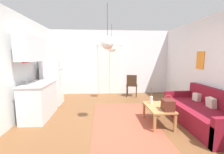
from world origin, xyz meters
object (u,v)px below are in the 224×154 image
(refrigerator, at_px, (52,77))
(coffee_table, at_px, (158,109))
(couch, at_px, (204,114))
(pendant_lamp_near, at_px, (107,43))
(handbag, at_px, (168,105))
(pendant_lamp_far, at_px, (112,48))
(bamboo_vase, at_px, (151,100))
(accent_chair, at_px, (132,84))

(refrigerator, bearing_deg, coffee_table, -31.08)
(coffee_table, bearing_deg, couch, -5.82)
(pendant_lamp_near, bearing_deg, coffee_table, 6.23)
(pendant_lamp_near, bearing_deg, handbag, -6.04)
(pendant_lamp_near, distance_m, pendant_lamp_far, 2.02)
(couch, bearing_deg, coffee_table, 174.18)
(couch, bearing_deg, pendant_lamp_far, 135.11)
(couch, xyz_separation_m, bamboo_vase, (-1.15, 0.33, 0.25))
(pendant_lamp_near, xyz_separation_m, pendant_lamp_far, (0.22, 2.01, 0.00))
(bamboo_vase, bearing_deg, pendant_lamp_far, 117.08)
(pendant_lamp_near, bearing_deg, couch, 0.54)
(handbag, relative_size, pendant_lamp_far, 0.37)
(accent_chair, bearing_deg, handbag, 110.02)
(couch, distance_m, bamboo_vase, 1.22)
(refrigerator, bearing_deg, accent_chair, 14.65)
(handbag, relative_size, pendant_lamp_near, 0.38)
(refrigerator, relative_size, accent_chair, 2.04)
(accent_chair, relative_size, pendant_lamp_far, 0.95)
(accent_chair, bearing_deg, couch, 129.72)
(pendant_lamp_near, bearing_deg, pendant_lamp_far, 83.67)
(couch, xyz_separation_m, pendant_lamp_far, (-2.00, 1.99, 1.59))
(refrigerator, height_order, pendant_lamp_far, pendant_lamp_far)
(bamboo_vase, height_order, handbag, bamboo_vase)
(couch, bearing_deg, refrigerator, 154.83)
(couch, relative_size, bamboo_vase, 5.06)
(refrigerator, relative_size, pendant_lamp_far, 1.93)
(couch, height_order, handbag, couch)
(coffee_table, height_order, bamboo_vase, bamboo_vase)
(handbag, bearing_deg, refrigerator, 146.19)
(coffee_table, height_order, accent_chair, accent_chair)
(accent_chair, height_order, pendant_lamp_far, pendant_lamp_far)
(accent_chair, xyz_separation_m, pendant_lamp_near, (-1.05, -2.60, 1.36))
(handbag, distance_m, accent_chair, 2.75)
(bamboo_vase, distance_m, accent_chair, 2.25)
(couch, relative_size, coffee_table, 2.31)
(bamboo_vase, xyz_separation_m, pendant_lamp_near, (-1.07, -0.35, 1.33))
(couch, distance_m, handbag, 1.00)
(pendant_lamp_near, bearing_deg, refrigerator, 132.65)
(refrigerator, distance_m, pendant_lamp_near, 2.73)
(handbag, relative_size, accent_chair, 0.40)
(coffee_table, height_order, pendant_lamp_near, pendant_lamp_near)
(refrigerator, bearing_deg, pendant_lamp_far, 3.94)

